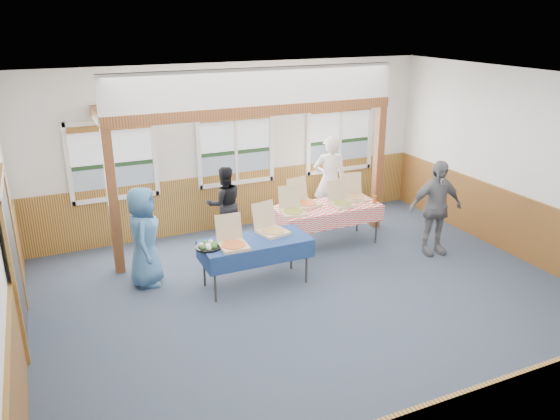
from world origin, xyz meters
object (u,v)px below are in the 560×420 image
object	(u,v)px
man_blue	(144,237)
woman_white	(330,181)
person_grey	(435,208)
table_right	(327,209)
woman_black	(225,204)
table_left	(255,244)

from	to	relation	value
man_blue	woman_white	bearing A→B (deg)	-56.88
person_grey	woman_white	bearing A→B (deg)	123.35
table_right	woman_black	distance (m)	1.90
woman_white	table_right	bearing A→B (deg)	78.56
table_left	person_grey	distance (m)	3.32
table_right	person_grey	xyz separation A→B (m)	(1.54, -1.10, 0.15)
woman_white	man_blue	xyz separation A→B (m)	(-3.91, -1.15, -0.10)
table_right	woman_white	xyz separation A→B (m)	(0.58, 0.95, 0.20)
table_left	person_grey	xyz separation A→B (m)	(3.32, -0.16, 0.15)
woman_white	woman_black	xyz separation A→B (m)	(-2.20, 0.05, -0.19)
woman_white	man_blue	bearing A→B (deg)	36.28
table_left	person_grey	bearing A→B (deg)	-5.72
man_blue	person_grey	xyz separation A→B (m)	(4.87, -0.90, 0.05)
table_right	man_blue	size ratio (longest dim) A/B	1.29
woman_black	man_blue	size ratio (longest dim) A/B	0.89
table_right	woman_black	size ratio (longest dim) A/B	1.45
table_left	man_blue	distance (m)	1.72
woman_white	table_left	bearing A→B (deg)	58.49
table_right	woman_white	distance (m)	1.13
woman_white	man_blue	distance (m)	4.07
person_grey	man_blue	bearing A→B (deg)	177.80
woman_black	person_grey	xyz separation A→B (m)	(3.15, -2.09, 0.14)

